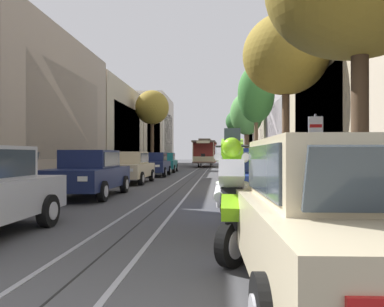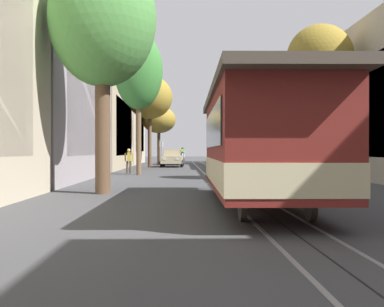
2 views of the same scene
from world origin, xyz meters
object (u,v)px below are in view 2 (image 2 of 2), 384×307
object	(u,v)px
parked_car_beige_mid_left	(237,158)
street_tree_kerb_right_near	(159,120)
street_tree_kerb_left_second	(320,59)
motorcycle_with_rider	(183,155)
pedestrian_crossing_far	(129,160)
parked_car_beige_near_right	(174,156)
parked_car_navy_second_left	(229,157)
street_tree_kerb_left_near	(235,125)
cable_car_trolley	(260,142)
street_sign_post	(161,150)
pedestrian_on_left_pavement	(276,157)
parked_car_navy_fourth_left	(247,160)
parked_car_beige_mid_right	(172,158)
parked_car_teal_fifth_left	(262,162)
street_tree_kerb_right_second	(150,98)
street_tree_kerb_right_fourth	(103,21)
pedestrian_on_right_pavement	(256,156)
parked_car_silver_near_left	(221,156)
street_tree_kerb_right_mid	(139,72)
parked_car_blue_second_right	(174,157)

from	to	relation	value
parked_car_beige_mid_left	street_tree_kerb_right_near	bearing A→B (deg)	-55.51
street_tree_kerb_left_second	street_tree_kerb_right_near	world-z (taller)	street_tree_kerb_left_second
motorcycle_with_rider	pedestrian_crossing_far	world-z (taller)	motorcycle_with_rider
parked_car_beige_near_right	parked_car_navy_second_left	bearing A→B (deg)	123.36
street_tree_kerb_left_near	street_tree_kerb_left_second	size ratio (longest dim) A/B	0.90
cable_car_trolley	parked_car_beige_mid_left	bearing A→B (deg)	-96.17
parked_car_beige_near_right	street_sign_post	size ratio (longest dim) A/B	1.80
pedestrian_on_left_pavement	parked_car_navy_fourth_left	bearing A→B (deg)	55.97
street_tree_kerb_left_near	street_sign_post	xyz separation A→B (m)	(8.48, 5.77, -3.04)
pedestrian_crossing_far	parked_car_beige_mid_right	bearing A→B (deg)	-102.42
parked_car_beige_mid_right	parked_car_teal_fifth_left	bearing A→B (deg)	112.17
street_tree_kerb_left_second	street_tree_kerb_right_near	xyz separation A→B (m)	(9.19, -27.02, -1.03)
parked_car_beige_near_right	pedestrian_on_left_pavement	xyz separation A→B (m)	(-8.73, 15.86, 0.14)
street_tree_kerb_right_second	street_tree_kerb_right_fourth	xyz separation A→B (m)	(-0.10, 23.25, -0.25)
parked_car_beige_mid_right	pedestrian_on_right_pavement	xyz separation A→B (m)	(-8.16, -3.04, 0.17)
parked_car_teal_fifth_left	street_tree_kerb_left_second	distance (m)	7.16
parked_car_beige_near_right	street_tree_kerb_right_near	distance (m)	5.80
pedestrian_on_right_pavement	street_sign_post	bearing A→B (deg)	-21.08
parked_car_teal_fifth_left	pedestrian_on_left_pavement	world-z (taller)	pedestrian_on_left_pavement
street_tree_kerb_left_near	pedestrian_on_left_pavement	xyz separation A→B (m)	(-1.51, 15.93, -3.64)
parked_car_navy_second_left	street_tree_kerb_left_second	xyz separation A→B (m)	(-1.97, 22.38, 5.08)
parked_car_silver_near_left	pedestrian_on_right_pavement	xyz separation A→B (m)	(-2.79, 7.41, 0.17)
parked_car_beige_mid_left	street_sign_post	xyz separation A→B (m)	(6.93, -8.74, 0.74)
street_tree_kerb_left_near	parked_car_beige_mid_left	bearing A→B (deg)	83.88
parked_car_navy_fourth_left	street_tree_kerb_left_near	size ratio (longest dim) A/B	0.64
street_tree_kerb_right_mid	cable_car_trolley	distance (m)	16.51
cable_car_trolley	street_tree_kerb_right_mid	bearing A→B (deg)	-73.31
parked_car_teal_fifth_left	street_tree_kerb_right_fourth	size ratio (longest dim) A/B	0.53
street_tree_kerb_left_near	street_tree_kerb_right_near	world-z (taller)	street_tree_kerb_left_near
parked_car_blue_second_right	street_tree_kerb_left_second	distance (m)	26.42
street_tree_kerb_left_second	cable_car_trolley	world-z (taller)	street_tree_kerb_left_second
pedestrian_on_right_pavement	street_sign_post	xyz separation A→B (m)	(9.46, -3.65, 0.57)
parked_car_beige_near_right	parked_car_beige_mid_right	distance (m)	12.40
parked_car_navy_second_left	street_sign_post	bearing A→B (deg)	-21.87
street_tree_kerb_right_second	street_tree_kerb_right_mid	world-z (taller)	street_tree_kerb_right_mid
parked_car_blue_second_right	street_tree_kerb_right_mid	size ratio (longest dim) A/B	0.51
parked_car_navy_second_left	pedestrian_on_right_pavement	size ratio (longest dim) A/B	2.56
street_tree_kerb_right_fourth	cable_car_trolley	size ratio (longest dim) A/B	0.90
motorcycle_with_rider	street_tree_kerb_right_near	bearing A→B (deg)	43.55
parked_car_blue_second_right	street_tree_kerb_right_near	xyz separation A→B (m)	(1.70, -2.21, 4.05)
street_tree_kerb_left_near	pedestrian_on_right_pavement	size ratio (longest dim) A/B	3.99
pedestrian_on_left_pavement	street_tree_kerb_left_second	bearing A→B (deg)	85.45
street_tree_kerb_left_near	parked_car_beige_mid_right	bearing A→B (deg)	60.03
street_tree_kerb_right_near	street_sign_post	xyz separation A→B (m)	(-0.38, 1.90, -3.31)
parked_car_beige_mid_left	cable_car_trolley	world-z (taller)	cable_car_trolley
street_tree_kerb_right_second	motorcycle_with_rider	size ratio (longest dim) A/B	4.33
parked_car_navy_second_left	parked_car_navy_fourth_left	xyz separation A→B (m)	(0.03, 12.15, 0.00)
parked_car_beige_mid_right	street_tree_kerb_right_mid	distance (m)	14.27
parked_car_beige_near_right	pedestrian_on_right_pavement	distance (m)	12.44
street_tree_kerb_right_mid	parked_car_beige_mid_left	bearing A→B (deg)	-123.82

